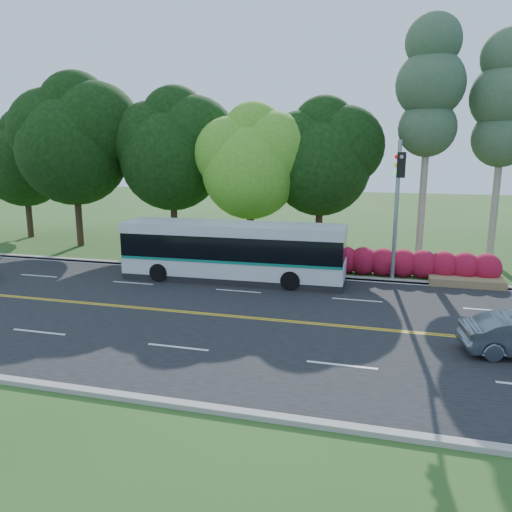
# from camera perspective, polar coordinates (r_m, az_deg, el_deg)

# --- Properties ---
(ground) EXTENTS (120.00, 120.00, 0.00)m
(ground) POSITION_cam_1_polar(r_m,az_deg,el_deg) (20.24, -3.58, -6.86)
(ground) COLOR #284D19
(ground) RESTS_ON ground
(road) EXTENTS (60.00, 14.00, 0.02)m
(road) POSITION_cam_1_polar(r_m,az_deg,el_deg) (20.23, -3.59, -6.83)
(road) COLOR black
(road) RESTS_ON ground
(curb_north) EXTENTS (60.00, 0.30, 0.15)m
(curb_north) POSITION_cam_1_polar(r_m,az_deg,el_deg) (26.81, 1.27, -1.87)
(curb_north) COLOR #9E988F
(curb_north) RESTS_ON ground
(curb_south) EXTENTS (60.00, 0.30, 0.15)m
(curb_south) POSITION_cam_1_polar(r_m,az_deg,el_deg) (14.17, -13.15, -15.61)
(curb_south) COLOR #9E988F
(curb_south) RESTS_ON ground
(grass_verge) EXTENTS (60.00, 4.00, 0.10)m
(grass_verge) POSITION_cam_1_polar(r_m,az_deg,el_deg) (28.56, 2.15, -1.04)
(grass_verge) COLOR #284D19
(grass_verge) RESTS_ON ground
(lane_markings) EXTENTS (57.60, 13.82, 0.00)m
(lane_markings) POSITION_cam_1_polar(r_m,az_deg,el_deg) (20.26, -3.84, -6.77)
(lane_markings) COLOR gold
(lane_markings) RESTS_ON road
(tree_row) EXTENTS (44.70, 9.10, 13.84)m
(tree_row) POSITION_cam_1_polar(r_m,az_deg,el_deg) (32.28, -5.64, 12.40)
(tree_row) COLOR black
(tree_row) RESTS_ON ground
(bougainvillea_hedge) EXTENTS (9.50, 2.25, 1.50)m
(bougainvillea_hedge) POSITION_cam_1_polar(r_m,az_deg,el_deg) (26.94, 16.81, -0.93)
(bougainvillea_hedge) COLOR maroon
(bougainvillea_hedge) RESTS_ON ground
(traffic_signal) EXTENTS (0.42, 6.10, 7.00)m
(traffic_signal) POSITION_cam_1_polar(r_m,az_deg,el_deg) (23.60, 15.90, 7.06)
(traffic_signal) COLOR gray
(traffic_signal) RESTS_ON ground
(transit_bus) EXTENTS (11.22, 2.68, 2.92)m
(transit_bus) POSITION_cam_1_polar(r_m,az_deg,el_deg) (25.13, -2.68, 0.42)
(transit_bus) COLOR silver
(transit_bus) RESTS_ON road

